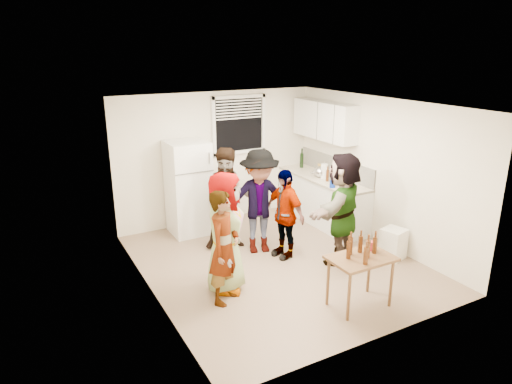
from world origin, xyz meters
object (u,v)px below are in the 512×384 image
red_cup (373,250)px  guest_grey (226,288)px  guest_back_left (230,247)px  guest_orange (339,259)px  kettle (320,177)px  trash_bin (393,244)px  guest_black (283,255)px  guest_back_right (259,250)px  beer_bottle_table (367,257)px  wine_bottle (301,168)px  beer_bottle_counter (327,181)px  refrigerator (188,188)px  guest_stripe (225,300)px  blue_cup (332,188)px  serving_table (358,305)px

red_cup → guest_grey: red_cup is taller
guest_back_left → guest_orange: size_ratio=0.98×
kettle → guest_grey: kettle is taller
trash_bin → guest_black: (-1.50, 0.92, -0.25)m
guest_back_right → beer_bottle_table: bearing=-63.8°
trash_bin → guest_back_right: (-1.76, 1.28, -0.25)m
wine_bottle → guest_black: wine_bottle is taller
wine_bottle → guest_grey: size_ratio=0.17×
beer_bottle_counter → red_cup: size_ratio=1.69×
beer_bottle_counter → beer_bottle_table: 2.80m
beer_bottle_counter → guest_back_left: beer_bottle_counter is taller
refrigerator → red_cup: 3.62m
refrigerator → beer_bottle_counter: bearing=-22.9°
guest_stripe → guest_orange: 2.17m
beer_bottle_table → guest_orange: size_ratio=0.13×
refrigerator → beer_bottle_counter: size_ratio=8.05×
guest_orange → guest_back_left: bearing=-76.6°
guest_orange → refrigerator: bearing=-85.7°
blue_cup → guest_back_left: 2.08m
guest_back_left → guest_orange: (1.35, -1.28, 0.00)m
beer_bottle_counter → beer_bottle_table: (-1.24, -2.50, -0.20)m
guest_back_right → serving_table: bearing=-65.1°
kettle → blue_cup: bearing=-97.1°
kettle → guest_stripe: bearing=-137.1°
kettle → guest_back_right: size_ratio=0.15×
kettle → guest_orange: 1.92m
blue_cup → beer_bottle_table: blue_cup is taller
guest_orange → kettle: bearing=-147.1°
serving_table → guest_orange: 1.38m
beer_bottle_counter → guest_orange: size_ratio=0.12×
red_cup → guest_stripe: 2.09m
guest_back_left → trash_bin: bearing=-23.5°
red_cup → guest_black: (-0.34, 1.68, -0.70)m
wine_bottle → beer_bottle_table: (-1.39, -3.57, -0.20)m
kettle → serving_table: bearing=-105.5°
beer_bottle_table → guest_grey: (-1.41, 1.28, -0.70)m
serving_table → guest_orange: size_ratio=0.47×
blue_cup → guest_stripe: bearing=-156.6°
beer_bottle_table → guest_grey: bearing=137.7°
refrigerator → beer_bottle_table: 3.67m
guest_back_left → beer_bottle_counter: bearing=13.4°
guest_back_right → guest_orange: guest_back_right is taller
refrigerator → red_cup: bearing=-68.7°
guest_stripe → beer_bottle_table: bearing=-72.9°
trash_bin → guest_stripe: bearing=177.6°
blue_cup → guest_grey: blue_cup is taller
guest_back_left → red_cup: bearing=-54.0°
guest_grey → guest_stripe: 0.31m
guest_back_right → guest_black: (0.26, -0.36, 0.00)m
beer_bottle_table → guest_black: 1.94m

